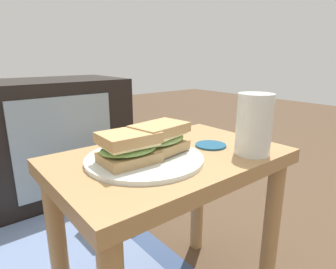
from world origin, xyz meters
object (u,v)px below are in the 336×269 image
sandwich_front (129,147)px  sandwich_back (160,138)px  paper_bag (122,183)px  tv_cabinet (25,142)px  coaster (211,145)px  beer_glass (254,126)px  plate (145,159)px

sandwich_front → sandwich_back: bearing=5.3°
paper_bag → tv_cabinet: bearing=118.9°
sandwich_front → coaster: (0.24, -0.01, -0.04)m
beer_glass → paper_bag: (-0.02, 0.60, -0.36)m
sandwich_front → coaster: bearing=-2.9°
sandwich_front → tv_cabinet: bearing=90.5°
tv_cabinet → sandwich_front: tv_cabinet is taller
sandwich_back → beer_glass: 0.22m
sandwich_front → paper_bag: sandwich_front is taller
sandwich_back → coaster: (0.15, -0.02, -0.04)m
sandwich_back → beer_glass: (0.19, -0.12, 0.02)m
beer_glass → paper_bag: size_ratio=0.42×
plate → sandwich_front: sandwich_front is taller
coaster → paper_bag: 0.58m
coaster → sandwich_back: bearing=172.4°
sandwich_back → paper_bag: size_ratio=0.43×
paper_bag → coaster: bearing=-91.0°
sandwich_front → sandwich_back: (0.09, 0.01, 0.00)m
tv_cabinet → plate: size_ratio=3.61×
paper_bag → sandwich_front: bearing=-117.0°
beer_glass → plate: bearing=152.4°
sandwich_back → coaster: bearing=-7.6°
tv_cabinet → paper_bag: tv_cabinet is taller
plate → paper_bag: plate is taller
tv_cabinet → sandwich_front: (0.01, -0.96, 0.21)m
plate → sandwich_back: (0.04, 0.00, 0.04)m
coaster → tv_cabinet: bearing=104.4°
sandwich_back → beer_glass: size_ratio=1.02×
tv_cabinet → sandwich_front: 0.98m
tv_cabinet → paper_bag: size_ratio=2.76×
tv_cabinet → beer_glass: bearing=-75.3°
sandwich_back → beer_glass: bearing=-33.7°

